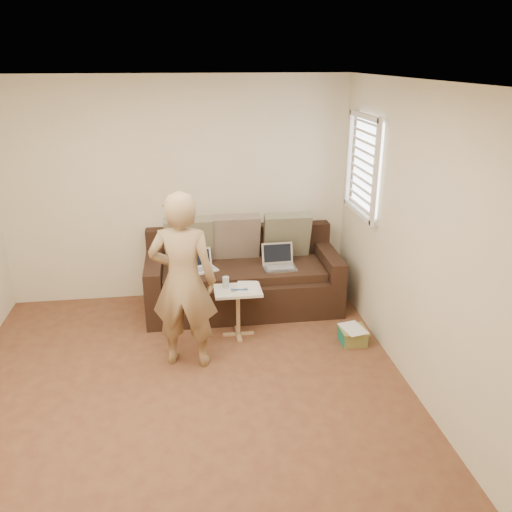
% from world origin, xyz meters
% --- Properties ---
extents(floor, '(4.50, 4.50, 0.00)m').
position_xyz_m(floor, '(0.00, 0.00, 0.00)').
color(floor, '#592E21').
rests_on(floor, ground).
extents(ceiling, '(4.50, 4.50, 0.00)m').
position_xyz_m(ceiling, '(0.00, 0.00, 2.60)').
color(ceiling, white).
rests_on(ceiling, wall_back).
extents(wall_back, '(4.00, 0.00, 4.00)m').
position_xyz_m(wall_back, '(0.00, 2.25, 1.30)').
color(wall_back, beige).
rests_on(wall_back, ground).
extents(wall_front, '(4.00, 0.00, 4.00)m').
position_xyz_m(wall_front, '(0.00, -2.25, 1.30)').
color(wall_front, beige).
rests_on(wall_front, ground).
extents(wall_right, '(0.00, 4.50, 4.50)m').
position_xyz_m(wall_right, '(2.00, 0.00, 1.30)').
color(wall_right, beige).
rests_on(wall_right, ground).
extents(window_blinds, '(0.12, 0.88, 1.08)m').
position_xyz_m(window_blinds, '(1.95, 1.50, 1.70)').
color(window_blinds, white).
rests_on(window_blinds, wall_right).
extents(sofa, '(2.20, 0.95, 0.85)m').
position_xyz_m(sofa, '(0.70, 1.77, 0.42)').
color(sofa, black).
rests_on(sofa, ground).
extents(pillow_left, '(0.55, 0.29, 0.57)m').
position_xyz_m(pillow_left, '(0.10, 2.01, 0.79)').
color(pillow_left, '#6C674F').
rests_on(pillow_left, sofa).
extents(pillow_mid, '(0.55, 0.27, 0.57)m').
position_xyz_m(pillow_mid, '(0.65, 2.02, 0.79)').
color(pillow_mid, '#6C584D').
rests_on(pillow_mid, sofa).
extents(pillow_right, '(0.55, 0.28, 0.57)m').
position_xyz_m(pillow_right, '(1.25, 2.00, 0.79)').
color(pillow_right, '#6C674F').
rests_on(pillow_right, sofa).
extents(laptop_silver, '(0.37, 0.27, 0.24)m').
position_xyz_m(laptop_silver, '(1.11, 1.64, 0.52)').
color(laptop_silver, '#B7BABC').
rests_on(laptop_silver, sofa).
extents(laptop_white, '(0.36, 0.32, 0.22)m').
position_xyz_m(laptop_white, '(0.24, 1.70, 0.52)').
color(laptop_white, white).
rests_on(laptop_white, sofa).
extents(person, '(0.69, 0.54, 1.70)m').
position_xyz_m(person, '(0.03, 0.68, 0.85)').
color(person, '#958151').
rests_on(person, ground).
extents(side_table, '(0.48, 0.34, 0.53)m').
position_xyz_m(side_table, '(0.57, 1.12, 0.27)').
color(side_table, silver).
rests_on(side_table, ground).
extents(drinking_glass, '(0.07, 0.07, 0.12)m').
position_xyz_m(drinking_glass, '(0.45, 1.18, 0.59)').
color(drinking_glass, silver).
rests_on(drinking_glass, side_table).
extents(scissors, '(0.20, 0.16, 0.02)m').
position_xyz_m(scissors, '(0.58, 1.09, 0.54)').
color(scissors, silver).
rests_on(scissors, side_table).
extents(paper_on_table, '(0.25, 0.33, 0.00)m').
position_xyz_m(paper_on_table, '(0.67, 1.17, 0.53)').
color(paper_on_table, white).
rests_on(paper_on_table, side_table).
extents(striped_box, '(0.27, 0.27, 0.17)m').
position_xyz_m(striped_box, '(1.72, 0.79, 0.08)').
color(striped_box, orange).
rests_on(striped_box, ground).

